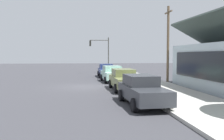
{
  "coord_description": "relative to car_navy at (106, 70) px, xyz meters",
  "views": [
    {
      "loc": [
        20.82,
        -0.51,
        2.68
      ],
      "look_at": [
        -2.11,
        2.52,
        1.27
      ],
      "focal_mm": 39.37,
      "sensor_mm": 36.0,
      "label": 1
    }
  ],
  "objects": [
    {
      "name": "ground_plane",
      "position": [
        9.13,
        -2.71,
        -0.81
      ],
      "size": [
        120.0,
        120.0,
        0.0
      ],
      "primitive_type": "plane",
      "color": "#38383D"
    },
    {
      "name": "utility_pole_wooden",
      "position": [
        6.45,
        5.49,
        3.11
      ],
      "size": [
        1.8,
        0.24,
        7.5
      ],
      "color": "brown",
      "rests_on": "ground"
    },
    {
      "name": "car_charcoal",
      "position": [
        17.21,
        0.09,
        0.0
      ],
      "size": [
        4.73,
        2.1,
        1.59
      ],
      "rotation": [
        0.0,
        0.0,
        0.04
      ],
      "color": "#2D3035",
      "rests_on": "ground"
    },
    {
      "name": "traffic_light_main",
      "position": [
        -5.06,
        -0.17,
        2.68
      ],
      "size": [
        0.37,
        2.79,
        5.2
      ],
      "color": "#383833",
      "rests_on": "ground"
    },
    {
      "name": "car_olive",
      "position": [
        11.39,
        0.17,
        0.0
      ],
      "size": [
        4.83,
        2.0,
        1.59
      ],
      "rotation": [
        0.0,
        0.0,
        0.01
      ],
      "color": "olive",
      "rests_on": "ground"
    },
    {
      "name": "car_seafoam",
      "position": [
        5.53,
        0.04,
        0.0
      ],
      "size": [
        4.38,
        2.23,
        1.59
      ],
      "rotation": [
        0.0,
        0.0,
        0.05
      ],
      "color": "#9ED1BC",
      "rests_on": "ground"
    },
    {
      "name": "sidewalk_curb",
      "position": [
        9.13,
        2.89,
        -0.73
      ],
      "size": [
        60.0,
        4.2,
        0.16
      ],
      "primitive_type": "cube",
      "color": "#B2AFA8",
      "rests_on": "ground"
    },
    {
      "name": "car_navy",
      "position": [
        0.0,
        0.0,
        0.0
      ],
      "size": [
        4.48,
        2.0,
        1.59
      ],
      "rotation": [
        0.0,
        0.0,
        -0.01
      ],
      "color": "navy",
      "rests_on": "ground"
    },
    {
      "name": "fire_hydrant_red",
      "position": [
        5.65,
        1.49,
        -0.32
      ],
      "size": [
        0.22,
        0.22,
        0.71
      ],
      "color": "red",
      "rests_on": "sidewalk_curb"
    }
  ]
}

